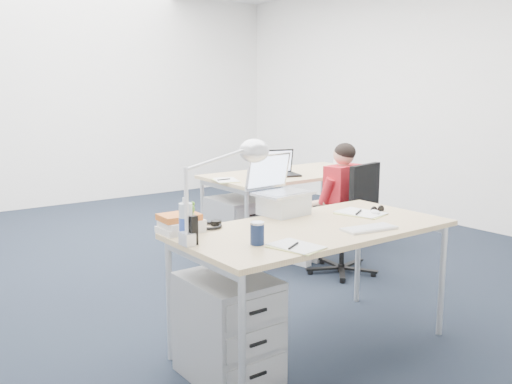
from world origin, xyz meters
The scene contains 24 objects.
floor centered at (0.00, 0.00, 0.00)m, with size 7.00×7.00×0.00m, color black.
room centered at (0.00, 0.00, 1.71)m, with size 6.02×7.02×2.80m.
desk_near centered at (-0.38, -1.60, 0.68)m, with size 1.60×0.80×0.73m.
desk_far centered at (0.87, 0.11, 0.68)m, with size 1.60×0.80×0.73m.
office_chair centered at (0.76, -0.74, 0.26)m, with size 0.68×0.68×0.92m.
seated_person centered at (0.73, -0.59, 0.54)m, with size 0.38×0.61×1.07m.
drawer_pedestal_near centered at (-0.98, -1.61, 0.28)m, with size 0.40×0.50×0.55m, color #929497.
drawer_pedestal_far centered at (0.27, 0.12, 0.28)m, with size 0.40×0.50×0.55m, color #929497.
silver_laptop centered at (-0.31, -1.25, 0.91)m, with size 0.35×0.27×0.37m, color silver, non-canonical shape.
wireless_keyboard centered at (-0.18, -1.84, 0.74)m, with size 0.32×0.13×0.02m, color white.
computer_mouse centered at (0.15, -1.59, 0.74)m, with size 0.05×0.08×0.03m, color white.
headphones centered at (-0.88, -1.27, 0.75)m, with size 0.20×0.15×0.03m, color black, non-canonical shape.
can_koozie centered at (-0.86, -1.71, 0.79)m, with size 0.07×0.07×0.12m, color #152243.
water_bottle centered at (-1.12, -1.44, 0.84)m, with size 0.07×0.07×0.23m, color silver.
bear_figurine centered at (-1.02, -1.29, 0.82)m, with size 0.09×0.07×0.17m, color #2C691C, non-canonical shape.
book_stack centered at (-1.06, -1.26, 0.78)m, with size 0.23×0.17×0.10m, color silver.
cordless_phone centered at (-1.13, -1.53, 0.81)m, with size 0.04×0.03×0.15m, color black.
papers_left centered at (-0.75, -1.88, 0.73)m, with size 0.18×0.26×0.01m, color #D4DA7E.
papers_right centered at (0.08, -1.53, 0.73)m, with size 0.20×0.28×0.01m, color #D4DA7E.
sunglasses centered at (0.22, -1.55, 0.74)m, with size 0.11×0.05×0.03m, color black, non-canonical shape.
desk_lamp centered at (-1.00, -1.51, 1.00)m, with size 0.47×0.17×0.54m, color silver, non-canonical shape.
dark_laptop centered at (0.67, 0.01, 0.85)m, with size 0.34×0.33×0.24m, color black, non-canonical shape.
far_cup centered at (1.52, 0.14, 0.79)m, with size 0.08×0.08×0.11m, color white.
far_papers centered at (0.12, 0.07, 0.73)m, with size 0.18×0.26×0.01m, color white.
Camera 1 is at (-2.53, -3.95, 1.51)m, focal length 40.00 mm.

